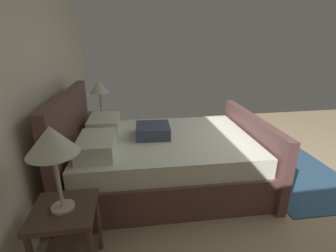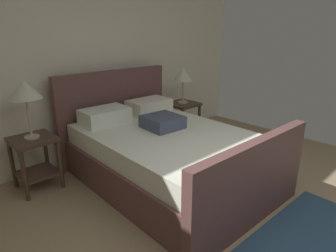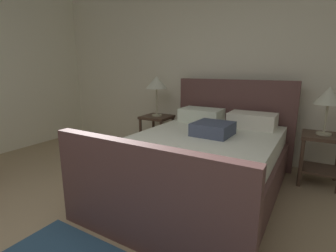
{
  "view_description": "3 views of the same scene",
  "coord_description": "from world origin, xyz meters",
  "px_view_note": "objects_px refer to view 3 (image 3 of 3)",
  "views": [
    {
      "loc": [
        -2.34,
        2.23,
        1.74
      ],
      "look_at": [
        0.27,
        1.81,
        0.78
      ],
      "focal_mm": 26.01,
      "sensor_mm": 36.0,
      "label": 1
    },
    {
      "loc": [
        -1.79,
        -0.4,
        1.73
      ],
      "look_at": [
        0.27,
        1.75,
        0.72
      ],
      "focal_mm": 31.35,
      "sensor_mm": 36.0,
      "label": 2
    },
    {
      "loc": [
        1.29,
        -0.63,
        1.34
      ],
      "look_at": [
        -0.09,
        1.82,
        0.7
      ],
      "focal_mm": 27.05,
      "sensor_mm": 36.0,
      "label": 3
    }
  ],
  "objects_px": {
    "bed": "(203,160)",
    "nightstand_right": "(321,151)",
    "table_lamp_right": "(329,97)",
    "nightstand_left": "(157,128)",
    "table_lamp_left": "(157,83)"
  },
  "relations": [
    {
      "from": "bed",
      "to": "nightstand_right",
      "type": "height_order",
      "value": "bed"
    },
    {
      "from": "nightstand_right",
      "to": "bed",
      "type": "bearing_deg",
      "value": -144.68
    },
    {
      "from": "nightstand_right",
      "to": "table_lamp_right",
      "type": "xyz_separation_m",
      "value": [
        0.0,
        0.0,
        0.63
      ]
    },
    {
      "from": "nightstand_left",
      "to": "nightstand_right",
      "type": "bearing_deg",
      "value": -1.57
    },
    {
      "from": "nightstand_right",
      "to": "table_lamp_left",
      "type": "distance_m",
      "value": 2.39
    },
    {
      "from": "bed",
      "to": "table_lamp_left",
      "type": "relative_size",
      "value": 3.74
    },
    {
      "from": "bed",
      "to": "nightstand_right",
      "type": "relative_size",
      "value": 3.87
    },
    {
      "from": "nightstand_right",
      "to": "table_lamp_right",
      "type": "height_order",
      "value": "table_lamp_right"
    },
    {
      "from": "table_lamp_right",
      "to": "table_lamp_left",
      "type": "bearing_deg",
      "value": 178.43
    },
    {
      "from": "bed",
      "to": "table_lamp_right",
      "type": "distance_m",
      "value": 1.55
    },
    {
      "from": "nightstand_right",
      "to": "table_lamp_left",
      "type": "bearing_deg",
      "value": 178.43
    },
    {
      "from": "table_lamp_right",
      "to": "nightstand_left",
      "type": "xyz_separation_m",
      "value": [
        -2.28,
        0.06,
        -0.63
      ]
    },
    {
      "from": "table_lamp_right",
      "to": "nightstand_left",
      "type": "height_order",
      "value": "table_lamp_right"
    },
    {
      "from": "nightstand_right",
      "to": "nightstand_left",
      "type": "distance_m",
      "value": 2.28
    },
    {
      "from": "nightstand_left",
      "to": "table_lamp_left",
      "type": "height_order",
      "value": "table_lamp_left"
    }
  ]
}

